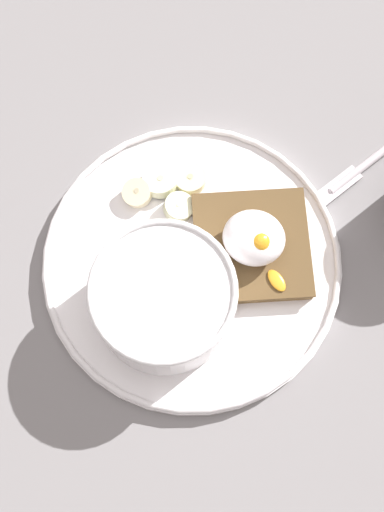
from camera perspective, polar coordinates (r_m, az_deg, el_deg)
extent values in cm
cube|color=gray|center=(68.33, 0.00, -0.98)|extent=(120.00, 120.00, 2.00)
cylinder|color=white|center=(66.89, 0.00, -0.63)|extent=(28.03, 28.03, 1.00)
torus|color=white|center=(66.12, 0.00, -0.43)|extent=(27.83, 27.83, 0.60)
cylinder|color=white|center=(62.26, -2.26, -3.49)|extent=(12.49, 12.49, 6.35)
torus|color=white|center=(59.18, -2.38, -2.77)|extent=(12.69, 12.69, 0.60)
cylinder|color=#D2B589|center=(62.68, -2.25, -3.58)|extent=(11.09, 11.09, 5.09)
ellipsoid|color=#D2B589|center=(60.41, -2.33, -3.07)|extent=(10.54, 10.54, 1.20)
ellipsoid|color=olive|center=(59.98, -1.88, -3.06)|extent=(2.18, 1.85, 0.79)
ellipsoid|color=tan|center=(60.28, -2.15, -2.58)|extent=(1.31, 1.30, 0.48)
ellipsoid|color=beige|center=(59.87, -3.20, -3.67)|extent=(2.24, 1.92, 0.82)
cube|color=brown|center=(65.68, 4.84, 0.93)|extent=(13.54, 13.54, 0.30)
cube|color=brown|center=(66.30, 4.79, 0.75)|extent=(13.28, 13.28, 1.51)
ellipsoid|color=white|center=(63.89, 4.97, 1.45)|extent=(5.68, 5.22, 3.59)
sphere|color=orange|center=(62.96, 5.44, 1.10)|extent=(2.20, 2.20, 2.20)
ellipsoid|color=orange|center=(64.65, 6.83, -1.82)|extent=(2.51, 2.41, 0.36)
cylinder|color=beige|center=(68.09, -4.42, 5.04)|extent=(3.54, 3.66, 1.79)
cylinder|color=#BCAE8A|center=(67.51, -4.46, 5.24)|extent=(0.63, 0.64, 0.22)
cylinder|color=beige|center=(67.41, -1.06, 3.93)|extent=(3.79, 3.69, 1.69)
cylinder|color=#B5B691|center=(66.85, -1.07, 4.11)|extent=(0.67, 0.66, 0.21)
cylinder|color=#F1F1C6|center=(68.52, -2.53, 6.05)|extent=(4.92, 4.91, 1.67)
cylinder|color=#BCBC9B|center=(68.01, -2.55, 6.24)|extent=(0.88, 0.87, 0.22)
cylinder|color=beige|center=(68.67, -0.13, 6.20)|extent=(3.82, 3.79, 1.20)
cylinder|color=tan|center=(68.17, -0.14, 6.38)|extent=(0.68, 0.68, 0.14)
cylinder|color=silver|center=(73.07, 14.35, 7.58)|extent=(7.25, 9.81, 0.80)
cube|color=silver|center=(70.71, 11.03, 5.06)|extent=(5.34, 6.64, 0.30)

